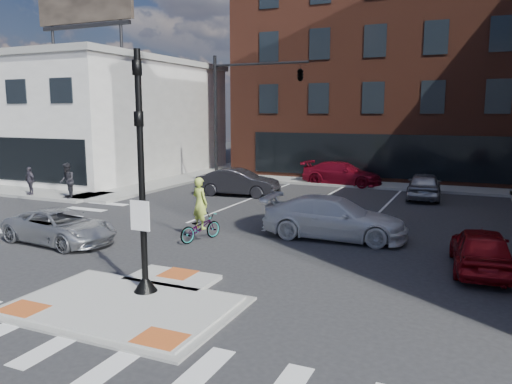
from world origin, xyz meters
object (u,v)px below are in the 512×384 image
at_px(red_sedan, 481,249).
at_px(white_pickup, 334,218).
at_px(silver_suv, 60,226).
at_px(bg_car_silver, 424,185).
at_px(bg_car_red, 342,173).
at_px(bg_car_dark, 238,182).
at_px(pedestrian_a, 67,181).
at_px(pedestrian_b, 30,181).
at_px(cyclist, 200,220).

height_order(red_sedan, white_pickup, white_pickup).
relative_size(silver_suv, bg_car_silver, 1.01).
bearing_deg(red_sedan, silver_suv, 5.34).
bearing_deg(red_sedan, bg_car_silver, -82.62).
height_order(red_sedan, bg_car_red, bg_car_red).
bearing_deg(bg_car_silver, bg_car_red, -35.38).
distance_m(bg_car_dark, pedestrian_a, 9.05).
bearing_deg(bg_car_silver, white_pickup, 73.89).
distance_m(bg_car_dark, bg_car_silver, 10.07).
distance_m(bg_car_dark, pedestrian_b, 11.35).
relative_size(silver_suv, pedestrian_a, 2.34).
height_order(bg_car_dark, bg_car_red, bg_car_dark).
height_order(cyclist, pedestrian_b, cyclist).
bearing_deg(bg_car_silver, bg_car_dark, 13.84).
distance_m(pedestrian_a, pedestrian_b, 2.68).
xyz_separation_m(bg_car_dark, pedestrian_b, (-10.10, -5.17, 0.17)).
bearing_deg(pedestrian_a, bg_car_silver, 63.98).
relative_size(silver_suv, white_pickup, 0.82).
bearing_deg(silver_suv, bg_car_silver, -30.58).
bearing_deg(bg_car_red, bg_car_silver, -116.95).
relative_size(white_pickup, pedestrian_b, 3.46).
xyz_separation_m(white_pickup, bg_car_red, (-3.15, 13.43, -0.03)).
xyz_separation_m(silver_suv, red_sedan, (13.66, 2.58, 0.06)).
bearing_deg(pedestrian_b, silver_suv, -21.90).
xyz_separation_m(bg_car_silver, bg_car_red, (-5.32, 3.23, 0.01)).
height_order(bg_car_dark, cyclist, cyclist).
relative_size(red_sedan, white_pickup, 0.74).
distance_m(red_sedan, pedestrian_a, 20.18).
bearing_deg(red_sedan, white_pickup, -28.05).
bearing_deg(bg_car_silver, cyclist, 58.51).
distance_m(red_sedan, bg_car_red, 17.49).
relative_size(bg_car_silver, bg_car_red, 0.84).
distance_m(silver_suv, bg_car_silver, 18.41).
bearing_deg(silver_suv, bg_car_dark, -0.70).
xyz_separation_m(red_sedan, white_pickup, (-4.94, 2.07, 0.10)).
height_order(bg_car_red, pedestrian_b, pedestrian_b).
xyz_separation_m(bg_car_dark, cyclist, (3.08, -9.44, 0.03)).
bearing_deg(bg_car_red, white_pickup, -162.48).
distance_m(bg_car_dark, bg_car_red, 7.63).
bearing_deg(pedestrian_b, white_pickup, 8.62).
bearing_deg(bg_car_silver, red_sedan, 98.64).
distance_m(silver_suv, pedestrian_b, 10.98).
bearing_deg(cyclist, bg_car_silver, -99.36).
height_order(silver_suv, cyclist, cyclist).
xyz_separation_m(cyclist, pedestrian_a, (-10.50, 4.28, 0.29)).
bearing_deg(pedestrian_b, cyclist, -3.06).
relative_size(bg_car_dark, bg_car_silver, 1.06).
bearing_deg(pedestrian_b, bg_car_silver, 37.71).
height_order(pedestrian_a, pedestrian_b, pedestrian_a).
relative_size(bg_car_dark, bg_car_red, 0.90).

